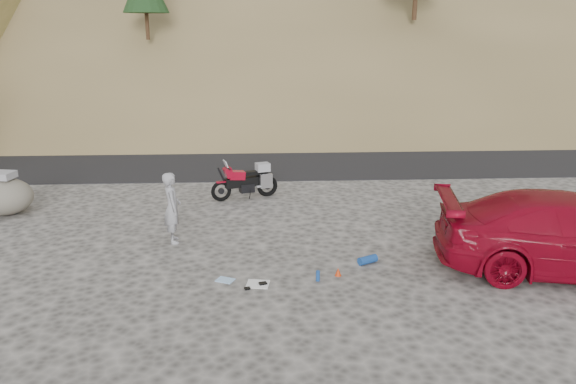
# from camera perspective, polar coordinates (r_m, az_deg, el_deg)

# --- Properties ---
(ground) EXTENTS (140.00, 140.00, 0.00)m
(ground) POSITION_cam_1_polar(r_m,az_deg,el_deg) (12.61, -6.44, -5.59)
(ground) COLOR #42403D
(ground) RESTS_ON ground
(road) EXTENTS (120.00, 7.00, 0.05)m
(road) POSITION_cam_1_polar(r_m,az_deg,el_deg) (21.22, -5.06, 3.50)
(road) COLOR black
(road) RESTS_ON ground
(motorcycle) EXTENTS (1.91, 0.94, 1.18)m
(motorcycle) POSITION_cam_1_polar(r_m,az_deg,el_deg) (15.98, -4.11, 1.12)
(motorcycle) COLOR black
(motorcycle) RESTS_ON ground
(man) EXTENTS (0.51, 0.66, 1.62)m
(man) POSITION_cam_1_polar(r_m,az_deg,el_deg) (13.12, -11.48, -4.94)
(man) COLOR #949499
(man) RESTS_ON ground
(red_car) EXTENTS (5.67, 3.08, 1.56)m
(red_car) POSITION_cam_1_polar(r_m,az_deg,el_deg) (12.69, 26.75, -7.19)
(red_car) COLOR maroon
(red_car) RESTS_ON ground
(boulder) EXTENTS (1.85, 1.73, 1.14)m
(boulder) POSITION_cam_1_polar(r_m,az_deg,el_deg) (16.32, -26.91, -0.35)
(boulder) COLOR #5E5950
(boulder) RESTS_ON ground
(gear_white_cloth) EXTENTS (0.48, 0.44, 0.01)m
(gear_white_cloth) POSITION_cam_1_polar(r_m,az_deg,el_deg) (10.82, -3.08, -9.32)
(gear_white_cloth) COLOR white
(gear_white_cloth) RESTS_ON ground
(gear_blue_mat) EXTENTS (0.45, 0.35, 0.17)m
(gear_blue_mat) POSITION_cam_1_polar(r_m,az_deg,el_deg) (11.78, 8.09, -6.83)
(gear_blue_mat) COLOR navy
(gear_blue_mat) RESTS_ON ground
(gear_bottle) EXTENTS (0.08, 0.08, 0.21)m
(gear_bottle) POSITION_cam_1_polar(r_m,az_deg,el_deg) (10.92, 3.05, -8.51)
(gear_bottle) COLOR navy
(gear_bottle) RESTS_ON ground
(gear_funnel) EXTENTS (0.14, 0.14, 0.16)m
(gear_funnel) POSITION_cam_1_polar(r_m,az_deg,el_deg) (11.17, 5.11, -8.07)
(gear_funnel) COLOR red
(gear_funnel) RESTS_ON ground
(gear_glove_a) EXTENTS (0.17, 0.15, 0.04)m
(gear_glove_a) POSITION_cam_1_polar(r_m,az_deg,el_deg) (10.80, -2.57, -9.28)
(gear_glove_a) COLOR black
(gear_glove_a) RESTS_ON ground
(gear_glove_b) EXTENTS (0.12, 0.10, 0.03)m
(gear_glove_b) POSITION_cam_1_polar(r_m,az_deg,el_deg) (10.64, -4.17, -9.74)
(gear_glove_b) COLOR black
(gear_glove_b) RESTS_ON ground
(gear_blue_cloth) EXTENTS (0.41, 0.36, 0.01)m
(gear_blue_cloth) POSITION_cam_1_polar(r_m,az_deg,el_deg) (11.03, -6.40, -8.88)
(gear_blue_cloth) COLOR #9AC3EE
(gear_blue_cloth) RESTS_ON ground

